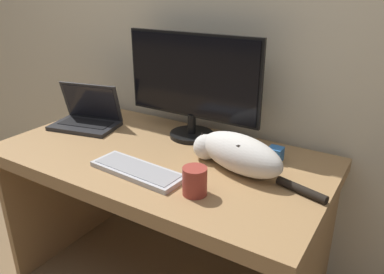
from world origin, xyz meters
name	(u,v)px	position (x,y,z in m)	size (l,w,h in m)	color
wall_back	(212,21)	(0.00, 0.85, 1.30)	(6.40, 0.06, 2.60)	beige
desk	(161,186)	(0.00, 0.39, 0.60)	(1.48, 0.79, 0.77)	#A37A4C
monitor	(192,84)	(0.01, 0.64, 1.03)	(0.69, 0.22, 0.50)	black
laptop	(87,118)	(-0.53, 0.47, 0.81)	(0.37, 0.28, 0.22)	#232326
external_keyboard	(137,170)	(0.03, 0.20, 0.78)	(0.41, 0.17, 0.02)	#BCBCC1
cat	(238,153)	(0.36, 0.43, 0.84)	(0.59, 0.26, 0.15)	silver
coffee_mug	(195,181)	(0.31, 0.18, 0.82)	(0.09, 0.09, 0.10)	#9E382D
small_toy	(275,154)	(0.46, 0.60, 0.80)	(0.06, 0.06, 0.06)	#2D6BB7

